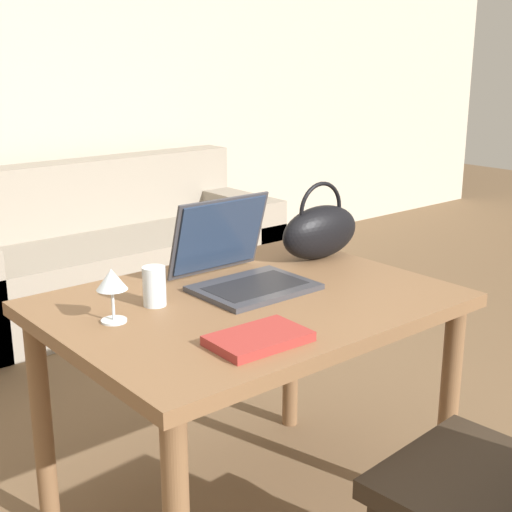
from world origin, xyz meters
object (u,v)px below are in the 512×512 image
at_px(handbag, 320,231).
at_px(couch, 110,257).
at_px(wine_glass, 112,283).
at_px(drinking_glass, 154,286).
at_px(laptop, 238,262).

bearing_deg(handbag, couch, 84.26).
xyz_separation_m(couch, handbag, (-0.19, -1.87, 0.55)).
bearing_deg(couch, wine_glass, -117.71).
xyz_separation_m(wine_glass, handbag, (0.84, 0.08, -0.01)).
bearing_deg(drinking_glass, laptop, 0.13).
bearing_deg(wine_glass, laptop, 5.15).
bearing_deg(handbag, wine_glass, -174.28).
xyz_separation_m(couch, laptop, (-0.58, -1.92, 0.52)).
bearing_deg(wine_glass, handbag, 5.72).
relative_size(couch, laptop, 5.66).
distance_m(couch, laptop, 2.07).
distance_m(laptop, wine_glass, 0.45).
height_order(couch, handbag, handbag).
relative_size(laptop, drinking_glass, 3.04).
bearing_deg(couch, drinking_glass, -114.59).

